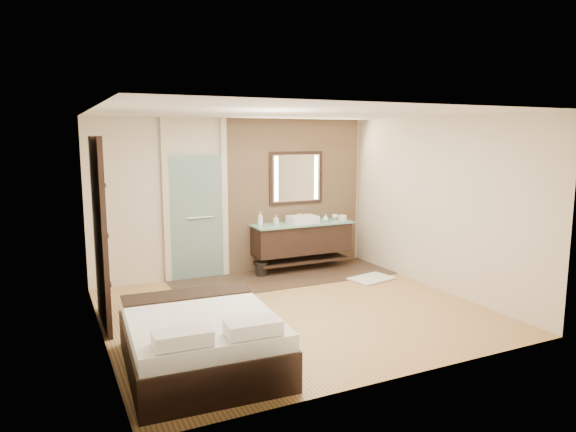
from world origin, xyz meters
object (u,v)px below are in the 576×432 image
vanity (302,238)px  bed (201,340)px  mirror_unit (296,178)px  waste_bin (261,269)px

vanity → bed: vanity is taller
mirror_unit → bed: (-2.75, -3.31, -1.35)m
vanity → waste_bin: size_ratio=7.39×
bed → vanity: bearing=51.3°
vanity → waste_bin: bearing=-175.3°
vanity → bed: 4.14m
bed → waste_bin: bed is taller
mirror_unit → bed: mirror_unit is taller
vanity → mirror_unit: size_ratio=1.75×
bed → waste_bin: size_ratio=7.75×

